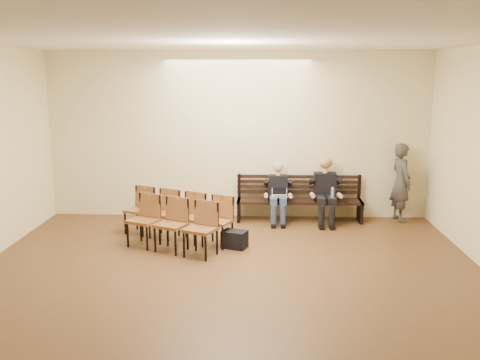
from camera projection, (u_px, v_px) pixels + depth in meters
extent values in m
plane|color=#52361C|center=(222.00, 322.00, 6.67)|extent=(10.00, 10.00, 0.00)
cube|color=beige|center=(238.00, 135.00, 11.22)|extent=(8.00, 0.02, 3.50)
cube|color=white|center=(220.00, 32.00, 5.98)|extent=(8.00, 10.00, 0.02)
cube|color=black|center=(299.00, 210.00, 11.14)|extent=(2.60, 0.90, 0.45)
cube|color=#B4B4B9|center=(280.00, 197.00, 10.82)|extent=(0.31, 0.24, 0.23)
cylinder|color=silver|center=(332.00, 199.00, 10.71)|extent=(0.08, 0.08, 0.21)
cube|color=black|center=(235.00, 239.00, 9.44)|extent=(0.50, 0.42, 0.31)
imported|color=#3A3630|center=(401.00, 176.00, 11.02)|extent=(0.60, 0.77, 1.88)
cube|color=brown|center=(177.00, 216.00, 9.87)|extent=(2.19, 1.35, 0.90)
cube|color=brown|center=(171.00, 225.00, 9.22)|extent=(1.72, 1.16, 0.93)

